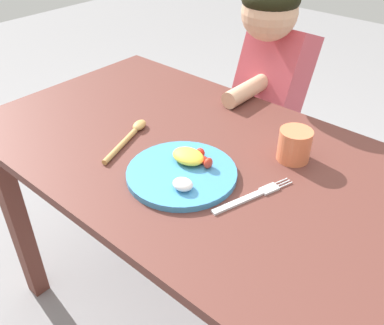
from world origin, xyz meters
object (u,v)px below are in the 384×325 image
at_px(fork, 251,196).
at_px(drinking_cup, 294,145).
at_px(spoon, 130,135).
at_px(person, 269,125).
at_px(plate, 183,171).

bearing_deg(fork, drinking_cup, 20.00).
height_order(spoon, person, person).
relative_size(plate, drinking_cup, 3.22).
xyz_separation_m(fork, drinking_cup, (-0.01, 0.20, 0.04)).
relative_size(fork, spoon, 1.00).
xyz_separation_m(plate, fork, (0.17, 0.04, -0.01)).
bearing_deg(plate, spoon, 171.91).
distance_m(fork, drinking_cup, 0.20).
height_order(plate, person, person).
distance_m(plate, spoon, 0.23).
height_order(fork, spoon, spoon).
bearing_deg(fork, person, 44.81).
bearing_deg(person, spoon, 80.27).
height_order(plate, drinking_cup, drinking_cup).
height_order(drinking_cup, person, person).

